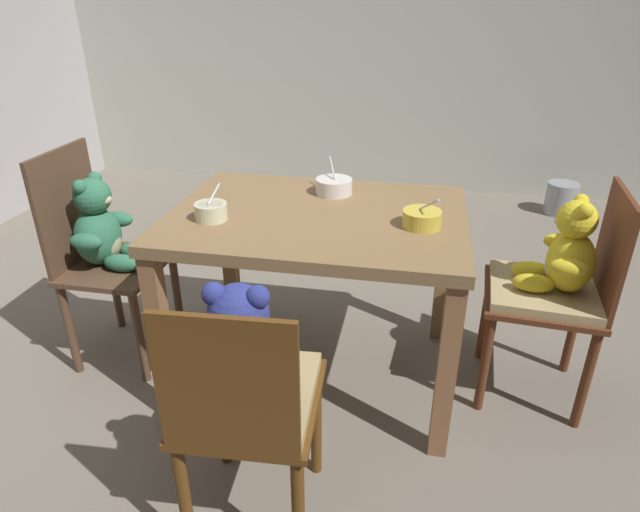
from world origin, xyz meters
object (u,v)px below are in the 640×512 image
at_px(dining_table, 318,237).
at_px(porridge_bowl_white_far_center, 334,186).
at_px(porridge_bowl_yellow_near_right, 422,218).
at_px(teddy_chair_near_right, 560,274).
at_px(porridge_bowl_cream_near_left, 211,211).
at_px(teddy_chair_near_left, 102,239).
at_px(metal_pail, 561,198).
at_px(teddy_chair_near_front, 245,379).

relative_size(dining_table, porridge_bowl_white_far_center, 7.10).
height_order(porridge_bowl_yellow_near_right, porridge_bowl_white_far_center, porridge_bowl_white_far_center).
bearing_deg(teddy_chair_near_right, porridge_bowl_cream_near_left, 12.95).
relative_size(teddy_chair_near_left, porridge_bowl_cream_near_left, 7.41).
bearing_deg(porridge_bowl_yellow_near_right, porridge_bowl_cream_near_left, -173.93).
xyz_separation_m(teddy_chair_near_left, porridge_bowl_yellow_near_right, (1.29, -0.03, 0.21)).
bearing_deg(teddy_chair_near_left, porridge_bowl_yellow_near_right, -1.54).
xyz_separation_m(porridge_bowl_cream_near_left, metal_pail, (1.76, 2.29, -0.65)).
height_order(teddy_chair_near_right, porridge_bowl_yellow_near_right, teddy_chair_near_right).
relative_size(teddy_chair_near_front, teddy_chair_near_right, 0.98).
height_order(porridge_bowl_cream_near_left, metal_pail, porridge_bowl_cream_near_left).
bearing_deg(porridge_bowl_yellow_near_right, teddy_chair_near_left, 178.47).
bearing_deg(teddy_chair_near_left, teddy_chair_near_right, 2.10).
bearing_deg(porridge_bowl_white_far_center, metal_pail, 54.55).
bearing_deg(metal_pail, dining_table, -122.98).
xyz_separation_m(teddy_chair_near_front, teddy_chair_near_right, (0.95, 0.81, -0.01)).
xyz_separation_m(dining_table, porridge_bowl_yellow_near_right, (0.38, -0.06, 0.13)).
bearing_deg(dining_table, porridge_bowl_white_far_center, 83.90).
distance_m(teddy_chair_near_right, metal_pail, 2.20).
relative_size(dining_table, metal_pail, 4.78).
bearing_deg(porridge_bowl_yellow_near_right, teddy_chair_near_front, -121.36).
bearing_deg(porridge_bowl_cream_near_left, teddy_chair_near_right, 8.12).
height_order(teddy_chair_near_right, porridge_bowl_white_far_center, teddy_chair_near_right).
bearing_deg(teddy_chair_near_left, porridge_bowl_cream_near_left, -11.89).
xyz_separation_m(porridge_bowl_cream_near_left, porridge_bowl_white_far_center, (0.39, 0.36, 0.00)).
xyz_separation_m(porridge_bowl_cream_near_left, porridge_bowl_yellow_near_right, (0.75, 0.08, -0.00)).
relative_size(teddy_chair_near_right, porridge_bowl_cream_near_left, 6.97).
distance_m(dining_table, porridge_bowl_white_far_center, 0.26).
distance_m(teddy_chair_near_front, teddy_chair_near_left, 1.14).
height_order(teddy_chair_near_front, metal_pail, teddy_chair_near_front).
bearing_deg(teddy_chair_near_right, porridge_bowl_white_far_center, -6.78).
distance_m(porridge_bowl_cream_near_left, metal_pail, 2.96).
distance_m(dining_table, porridge_bowl_yellow_near_right, 0.41).
relative_size(teddy_chair_near_front, porridge_bowl_white_far_center, 5.50).
xyz_separation_m(teddy_chair_near_front, porridge_bowl_white_far_center, (0.07, 0.99, 0.21)).
height_order(dining_table, porridge_bowl_yellow_near_right, porridge_bowl_yellow_near_right).
height_order(teddy_chair_near_right, metal_pail, teddy_chair_near_right).
xyz_separation_m(porridge_bowl_yellow_near_right, porridge_bowl_white_far_center, (-0.36, 0.28, 0.00)).
xyz_separation_m(teddy_chair_near_right, porridge_bowl_yellow_near_right, (-0.52, -0.10, 0.22)).
relative_size(porridge_bowl_yellow_near_right, porridge_bowl_white_far_center, 0.88).
xyz_separation_m(teddy_chair_near_front, metal_pail, (1.44, 2.91, -0.44)).
relative_size(porridge_bowl_cream_near_left, metal_pail, 0.54).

